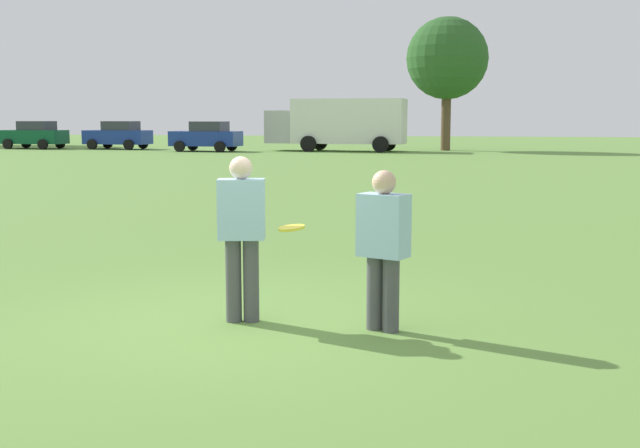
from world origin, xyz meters
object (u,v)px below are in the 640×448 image
(player_thrower, at_px, (242,229))
(parked_car_near_left, at_px, (35,135))
(parked_car_center, at_px, (207,136))
(player_defender, at_px, (383,242))
(frisbee, at_px, (292,228))
(parked_car_mid_left, at_px, (118,135))
(box_truck, at_px, (339,122))

(player_thrower, height_order, parked_car_near_left, parked_car_near_left)
(parked_car_center, bearing_deg, player_defender, -68.79)
(frisbee, xyz_separation_m, parked_car_mid_left, (-21.05, 41.25, -0.05))
(player_defender, height_order, box_truck, box_truck)
(parked_car_near_left, xyz_separation_m, parked_car_center, (12.56, -1.83, 0.00))
(player_thrower, distance_m, frisbee, 0.51)
(player_defender, relative_size, parked_car_mid_left, 0.37)
(parked_car_mid_left, xyz_separation_m, box_truck, (14.67, -0.31, 0.83))
(parked_car_mid_left, height_order, parked_car_center, same)
(player_defender, height_order, parked_car_mid_left, parked_car_mid_left)
(player_thrower, height_order, frisbee, player_thrower)
(player_defender, distance_m, frisbee, 0.94)
(player_defender, bearing_deg, player_thrower, 176.97)
(frisbee, xyz_separation_m, parked_car_near_left, (-26.80, 40.86, -0.05))
(player_thrower, relative_size, frisbee, 6.18)
(player_thrower, bearing_deg, parked_car_center, 109.38)
(player_thrower, distance_m, player_defender, 1.45)
(player_defender, relative_size, parked_car_center, 0.37)
(frisbee, relative_size, parked_car_near_left, 0.06)
(parked_car_mid_left, bearing_deg, frisbee, -62.97)
(player_thrower, relative_size, parked_car_mid_left, 0.39)
(parked_car_near_left, relative_size, parked_car_mid_left, 1.00)
(frisbee, bearing_deg, player_defender, -5.67)
(player_thrower, xyz_separation_m, player_defender, (1.44, -0.08, -0.07))
(box_truck, bearing_deg, player_thrower, -81.85)
(parked_car_near_left, height_order, box_truck, box_truck)
(frisbee, height_order, parked_car_near_left, parked_car_near_left)
(player_defender, xyz_separation_m, parked_car_near_left, (-27.74, 40.95, 0.05))
(parked_car_mid_left, distance_m, parked_car_center, 7.15)
(parked_car_center, height_order, box_truck, box_truck)
(box_truck, bearing_deg, player_defender, -79.90)
(parked_car_near_left, bearing_deg, parked_car_center, -8.29)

